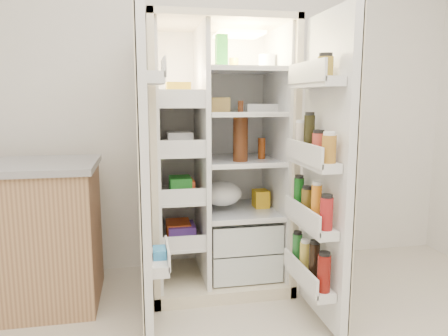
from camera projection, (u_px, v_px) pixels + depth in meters
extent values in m
cube|color=silver|center=(205.00, 91.00, 3.19)|extent=(4.00, 0.02, 2.70)
cube|color=beige|center=(210.00, 152.00, 3.20)|extent=(0.92, 0.04, 1.80)
cube|color=beige|center=(152.00, 159.00, 2.80)|extent=(0.04, 0.70, 1.80)
cube|color=beige|center=(279.00, 156.00, 2.97)|extent=(0.04, 0.70, 1.80)
cube|color=beige|center=(217.00, 23.00, 2.74)|extent=(0.92, 0.70, 0.04)
cube|color=beige|center=(218.00, 277.00, 3.02)|extent=(0.92, 0.70, 0.08)
cube|color=silver|center=(210.00, 149.00, 3.17)|extent=(0.84, 0.02, 1.68)
cube|color=silver|center=(157.00, 156.00, 2.80)|extent=(0.02, 0.62, 1.68)
cube|color=silver|center=(275.00, 153.00, 2.96)|extent=(0.02, 0.62, 1.68)
cube|color=silver|center=(202.00, 155.00, 2.86)|extent=(0.03, 0.62, 1.68)
cube|color=silver|center=(240.00, 257.00, 3.01)|extent=(0.47, 0.52, 0.19)
cube|color=silver|center=(240.00, 230.00, 2.98)|extent=(0.47, 0.52, 0.19)
cube|color=#FFD18C|center=(239.00, 34.00, 2.83)|extent=(0.30, 0.30, 0.02)
cube|color=silver|center=(180.00, 237.00, 2.92)|extent=(0.28, 0.58, 0.02)
cube|color=silver|center=(179.00, 195.00, 2.87)|extent=(0.28, 0.58, 0.02)
cube|color=silver|center=(179.00, 151.00, 2.83)|extent=(0.28, 0.58, 0.02)
cube|color=silver|center=(178.00, 106.00, 2.78)|extent=(0.28, 0.58, 0.02)
cube|color=silver|center=(240.00, 210.00, 2.98)|extent=(0.49, 0.58, 0.01)
cube|color=silver|center=(240.00, 160.00, 2.92)|extent=(0.49, 0.58, 0.01)
cube|color=silver|center=(240.00, 113.00, 2.87)|extent=(0.49, 0.58, 0.02)
cube|color=silver|center=(240.00, 71.00, 2.82)|extent=(0.49, 0.58, 0.02)
cube|color=#BA451A|center=(180.00, 229.00, 2.91)|extent=(0.16, 0.20, 0.10)
cube|color=green|center=(179.00, 185.00, 2.86)|extent=(0.14, 0.18, 0.12)
cube|color=white|center=(179.00, 144.00, 2.82)|extent=(0.20, 0.22, 0.07)
cube|color=yellow|center=(178.00, 93.00, 2.76)|extent=(0.15, 0.16, 0.14)
cube|color=#583194|center=(180.00, 230.00, 2.91)|extent=(0.18, 0.20, 0.09)
cube|color=#EC5029|center=(179.00, 186.00, 2.87)|extent=(0.14, 0.18, 0.10)
cube|color=silver|center=(178.00, 141.00, 2.82)|extent=(0.16, 0.16, 0.12)
sphere|color=orange|center=(225.00, 271.00, 2.92)|extent=(0.07, 0.07, 0.07)
sphere|color=orange|center=(236.00, 267.00, 2.98)|extent=(0.07, 0.07, 0.07)
sphere|color=orange|center=(252.00, 268.00, 2.96)|extent=(0.07, 0.07, 0.07)
sphere|color=orange|center=(228.00, 262.00, 3.07)|extent=(0.07, 0.07, 0.07)
sphere|color=orange|center=(242.00, 262.00, 3.06)|extent=(0.07, 0.07, 0.07)
sphere|color=orange|center=(257.00, 264.00, 3.05)|extent=(0.07, 0.07, 0.07)
sphere|color=orange|center=(218.00, 266.00, 2.99)|extent=(0.07, 0.07, 0.07)
ellipsoid|color=#3A7025|center=(239.00, 227.00, 3.00)|extent=(0.26, 0.24, 0.11)
cylinder|color=#44200E|center=(240.00, 138.00, 2.78)|extent=(0.10, 0.10, 0.31)
cylinder|color=maroon|center=(262.00, 148.00, 2.91)|extent=(0.05, 0.05, 0.14)
cube|color=#24862D|center=(221.00, 52.00, 2.70)|extent=(0.07, 0.07, 0.21)
cylinder|color=white|center=(267.00, 62.00, 2.85)|extent=(0.11, 0.11, 0.10)
cylinder|color=olive|center=(234.00, 64.00, 2.89)|extent=(0.06, 0.06, 0.08)
cube|color=silver|center=(261.00, 108.00, 2.86)|extent=(0.21, 0.09, 0.05)
cube|color=olive|center=(217.00, 105.00, 2.79)|extent=(0.16, 0.09, 0.10)
ellipsoid|color=silver|center=(222.00, 199.00, 2.93)|extent=(0.27, 0.24, 0.17)
cube|color=yellow|center=(261.00, 199.00, 3.04)|extent=(0.10, 0.12, 0.12)
cube|color=silver|center=(144.00, 174.00, 2.26)|extent=(0.05, 0.40, 1.72)
cube|color=beige|center=(139.00, 174.00, 2.25)|extent=(0.01, 0.40, 1.72)
cube|color=silver|center=(160.00, 262.00, 2.35)|extent=(0.09, 0.32, 0.06)
cube|color=silver|center=(155.00, 78.00, 2.19)|extent=(0.09, 0.32, 0.06)
cube|color=#338CCC|center=(160.00, 257.00, 2.35)|extent=(0.07, 0.12, 0.10)
cube|color=silver|center=(327.00, 171.00, 2.36)|extent=(0.05, 0.58, 1.72)
cube|color=beige|center=(331.00, 170.00, 2.37)|extent=(0.01, 0.58, 1.72)
cube|color=silver|center=(308.00, 280.00, 2.45)|extent=(0.11, 0.50, 0.05)
cube|color=silver|center=(310.00, 223.00, 2.39)|extent=(0.11, 0.50, 0.05)
cube|color=silver|center=(313.00, 162.00, 2.34)|extent=(0.11, 0.50, 0.05)
cube|color=silver|center=(315.00, 83.00, 2.27)|extent=(0.11, 0.50, 0.05)
cylinder|color=#68100B|center=(324.00, 273.00, 2.24)|extent=(0.07, 0.07, 0.20)
cylinder|color=black|center=(314.00, 262.00, 2.36)|extent=(0.06, 0.06, 0.22)
cylinder|color=gold|center=(305.00, 257.00, 2.49)|extent=(0.06, 0.06, 0.18)
cylinder|color=#246C2A|center=(297.00, 249.00, 2.61)|extent=(0.06, 0.06, 0.19)
cylinder|color=maroon|center=(326.00, 214.00, 2.18)|extent=(0.07, 0.07, 0.17)
cylinder|color=orange|center=(316.00, 204.00, 2.31)|extent=(0.06, 0.06, 0.21)
cylinder|color=brown|center=(307.00, 203.00, 2.44)|extent=(0.07, 0.07, 0.16)
cylinder|color=#135518|center=(299.00, 194.00, 2.56)|extent=(0.06, 0.06, 0.20)
cylinder|color=#9C6822|center=(329.00, 149.00, 2.13)|extent=(0.07, 0.07, 0.14)
cylinder|color=#A33629|center=(318.00, 146.00, 2.25)|extent=(0.07, 0.07, 0.14)
cylinder|color=black|center=(309.00, 136.00, 2.37)|extent=(0.06, 0.06, 0.23)
cylinder|color=beige|center=(300.00, 138.00, 2.50)|extent=(0.06, 0.06, 0.18)
cylinder|color=olive|center=(325.00, 67.00, 2.14)|extent=(0.08, 0.08, 0.10)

